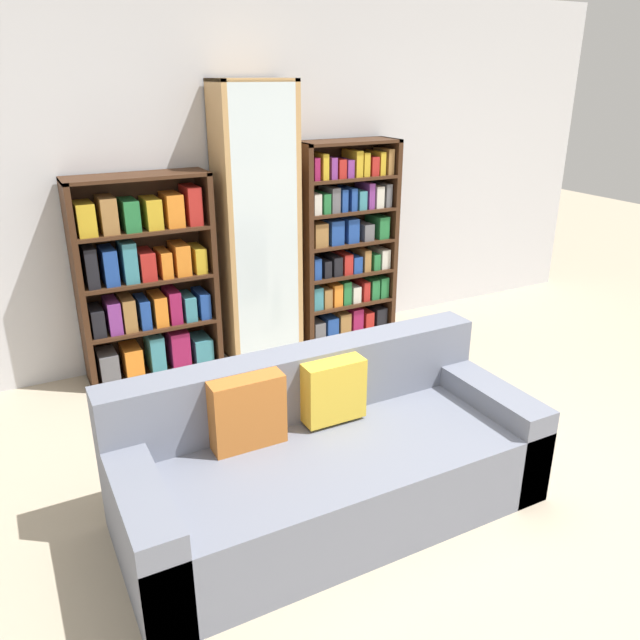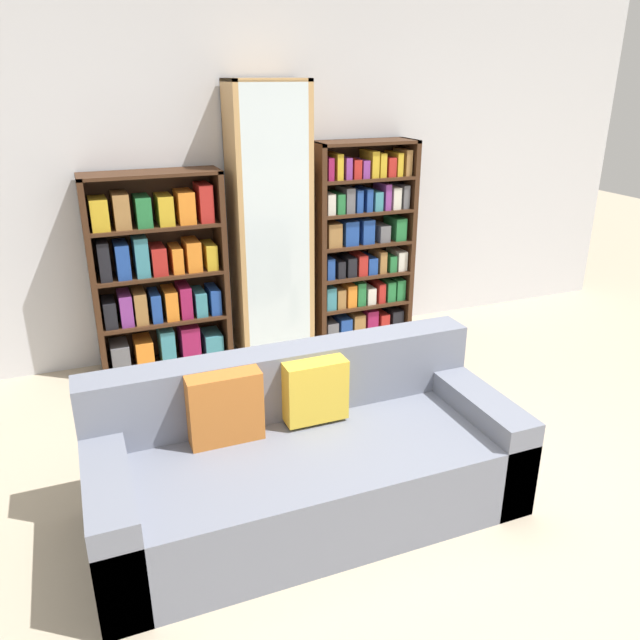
% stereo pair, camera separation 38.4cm
% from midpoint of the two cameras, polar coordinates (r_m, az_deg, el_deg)
% --- Properties ---
extents(ground_plane, '(16.00, 16.00, 0.00)m').
position_cam_midpoint_polar(ground_plane, '(3.33, 10.35, -17.75)').
color(ground_plane, tan).
extents(wall_back, '(6.61, 0.06, 2.70)m').
position_cam_midpoint_polar(wall_back, '(4.97, -7.89, 12.81)').
color(wall_back, silver).
rests_on(wall_back, ground).
extents(couch, '(2.09, 0.89, 0.77)m').
position_cam_midpoint_polar(couch, '(3.21, -2.85, -12.88)').
color(couch, slate).
rests_on(couch, ground).
extents(bookshelf_left, '(0.97, 0.32, 1.46)m').
position_cam_midpoint_polar(bookshelf_left, '(4.68, -17.87, 3.18)').
color(bookshelf_left, '#3D2314').
rests_on(bookshelf_left, ground).
extents(display_cabinet, '(0.58, 0.36, 2.07)m').
position_cam_midpoint_polar(display_cabinet, '(4.79, -8.12, 8.53)').
color(display_cabinet, tan).
rests_on(display_cabinet, ground).
extents(bookshelf_right, '(0.83, 0.32, 1.61)m').
position_cam_midpoint_polar(bookshelf_right, '(5.17, 0.20, 6.86)').
color(bookshelf_right, '#3D2314').
rests_on(bookshelf_right, ground).
extents(wine_bottle, '(0.08, 0.08, 0.37)m').
position_cam_midpoint_polar(wine_bottle, '(4.47, 0.61, -4.14)').
color(wine_bottle, '#143819').
rests_on(wine_bottle, ground).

